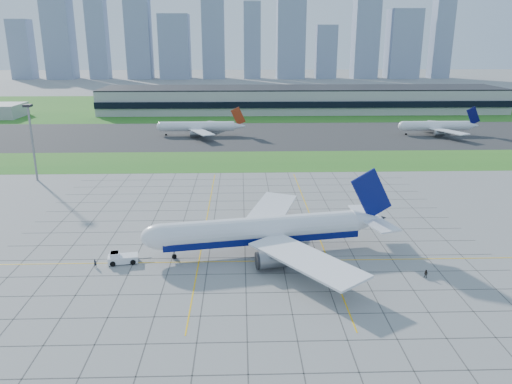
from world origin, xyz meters
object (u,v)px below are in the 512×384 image
(distant_jet_1, at_px, (199,126))
(crew_near, at_px, (95,263))
(distant_jet_2, at_px, (437,126))
(airliner, at_px, (263,231))
(pushback_tug, at_px, (121,258))
(crew_far, at_px, (426,274))
(light_mast, at_px, (31,133))

(distant_jet_1, bearing_deg, crew_near, -93.90)
(distant_jet_1, bearing_deg, distant_jet_2, -1.05)
(airliner, height_order, pushback_tug, airliner)
(crew_far, relative_size, distant_jet_2, 0.04)
(light_mast, relative_size, crew_far, 14.69)
(light_mast, xyz_separation_m, crew_far, (106.18, -75.91, -15.31))
(crew_far, xyz_separation_m, distant_jet_1, (-57.46, 156.84, 3.61))
(distant_jet_2, bearing_deg, pushback_tug, -130.33)
(airliner, relative_size, distant_jet_2, 1.34)
(crew_near, xyz_separation_m, distant_jet_2, (128.69, 147.70, 3.59))
(pushback_tug, relative_size, crew_near, 5.18)
(crew_near, bearing_deg, crew_far, -52.13)
(crew_far, height_order, distant_jet_1, distant_jet_1)
(light_mast, bearing_deg, crew_far, -35.56)
(pushback_tug, height_order, distant_jet_2, distant_jet_2)
(pushback_tug, distance_m, crew_near, 5.42)
(crew_near, relative_size, crew_far, 1.03)
(crew_far, bearing_deg, airliner, -157.70)
(light_mast, bearing_deg, distant_jet_2, 25.23)
(pushback_tug, distance_m, distant_jet_1, 147.97)
(pushback_tug, height_order, crew_near, pushback_tug)
(distant_jet_2, bearing_deg, airliner, -123.52)
(airliner, distance_m, distant_jet_2, 168.50)
(crew_far, bearing_deg, distant_jet_2, 114.68)
(pushback_tug, relative_size, crew_far, 5.31)
(pushback_tug, relative_size, distant_jet_1, 0.22)
(distant_jet_1, distance_m, distant_jet_2, 118.49)
(pushback_tug, distance_m, crew_far, 63.30)
(crew_far, distance_m, distant_jet_1, 167.07)
(crew_near, height_order, distant_jet_2, distant_jet_2)
(crew_far, bearing_deg, light_mast, -169.35)
(crew_near, bearing_deg, light_mast, 72.95)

